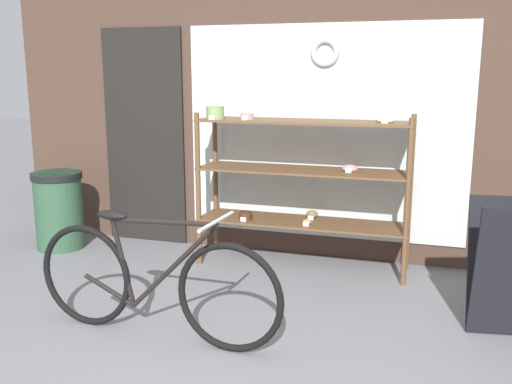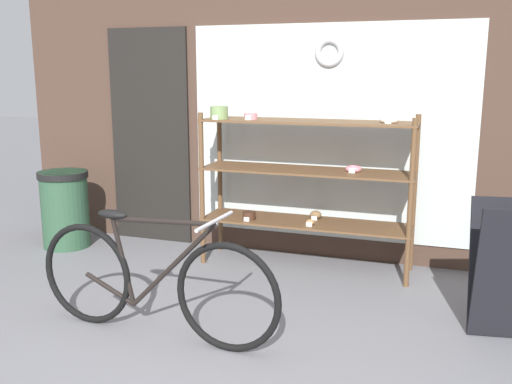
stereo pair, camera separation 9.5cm
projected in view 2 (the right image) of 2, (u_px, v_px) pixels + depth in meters
storefront_facade at (304, 72)px, 5.08m from camera, size 5.87×0.13×3.46m
display_case at (303, 173)px, 4.88m from camera, size 1.82×0.46×1.39m
bicycle at (152, 281)px, 3.65m from camera, size 1.75×0.46×0.83m
trash_bin at (65, 206)px, 5.55m from camera, size 0.48×0.48×0.75m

